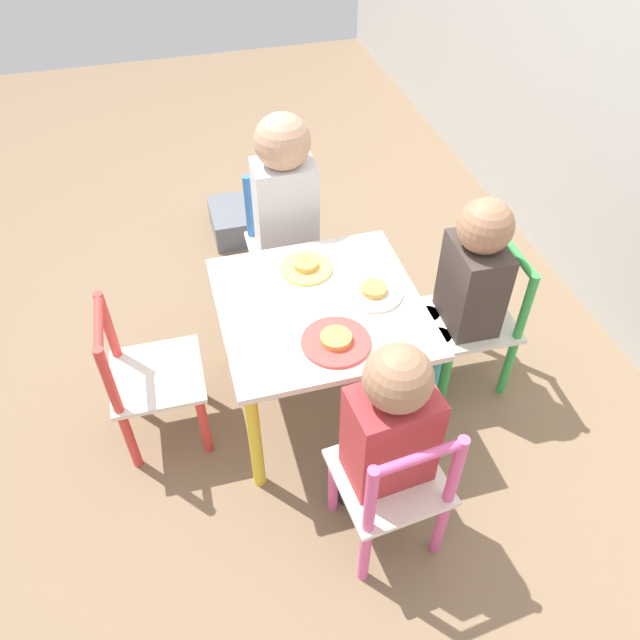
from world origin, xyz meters
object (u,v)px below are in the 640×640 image
Objects in this scene: chair_blue at (285,248)px; storage_bin at (238,220)px; kids_table at (320,320)px; child_left at (286,204)px; chair_red at (149,380)px; plate_back at (374,292)px; plate_right at (336,341)px; chair_green at (477,321)px; chair_pink at (393,487)px; plate_left at (306,267)px; child_right at (387,429)px; child_back at (467,283)px.

storage_bin is at bearing 103.47° from chair_blue.
kids_table is 0.46m from child_left.
chair_blue is 1.00× the size of chair_red.
plate_back is at bearing 90.00° from kids_table.
chair_red is at bearing -108.24° from plate_right.
child_left is at bearing 11.06° from storage_bin.
chair_red is at bearing -90.93° from kids_table.
chair_blue and chair_green have the same top height.
plate_left is (-0.66, -0.05, 0.19)m from chair_pink.
chair_pink is (1.01, 0.04, 0.00)m from chair_blue.
child_right reaches higher than plate_right.
child_left reaches higher than chair_blue.
plate_left is at bearing -135.00° from plate_back.
child_back is 1.19m from storage_bin.
plate_right is at bearing -45.00° from plate_back.
child_left is 4.63× the size of plate_back.
chair_pink is 2.70× the size of plate_right.
child_right is at bearing -90.00° from chair_pink.
child_left reaches higher than chair_green.
plate_right is (0.61, -0.01, -0.04)m from child_left.
chair_green is 0.65m from child_right.
chair_pink reaches higher than plate_back.
chair_pink is 0.40m from plate_right.
plate_back is (-0.44, 0.12, 0.02)m from child_right.
child_left is at bearing -93.05° from chair_pink.
storage_bin is at bearing -146.72° from chair_green.
plate_right is at bearing 0.00° from kids_table.
storage_bin is at bearing -174.39° from kids_table.
chair_pink is 0.65× the size of child_left.
plate_back is at bearing -91.20° from child_back.
child_back is (0.03, 0.95, 0.17)m from chair_red.
plate_left is at bearing -107.19° from chair_green.
kids_table is 0.52m from chair_red.
child_right is 0.29m from plate_right.
chair_blue is 2.70× the size of plate_right.
storage_bin is at bearing -149.32° from child_back.
chair_green is 1.91× the size of storage_bin.
chair_blue is 0.70m from child_back.
plate_left is at bearing -90.44° from chair_blue.
plate_back reaches higher than storage_bin.
chair_blue and chair_pink have the same top height.
child_right is at bearing -41.18° from child_back.
plate_back is at bearing -72.52° from chair_blue.
plate_right is 1.20m from storage_bin.
child_back is (0.52, 0.44, 0.17)m from chair_blue.
child_right is at bearing -128.45° from chair_red.
child_right reaches higher than chair_green.
child_left is 1.11× the size of child_back.
chair_green is at bearing 90.00° from child_back.
chair_blue is at bearing -134.40° from chair_green.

